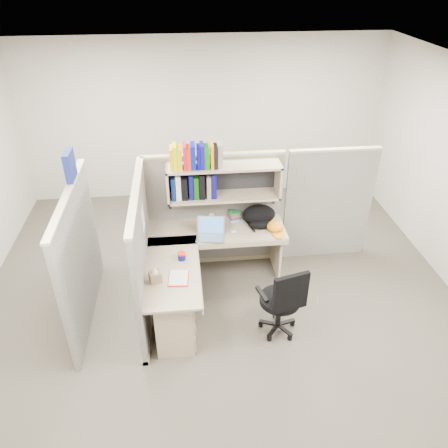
{
  "coord_description": "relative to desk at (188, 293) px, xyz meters",
  "views": [
    {
      "loc": [
        -0.4,
        -4.1,
        3.74
      ],
      "look_at": [
        0.06,
        0.25,
        1.0
      ],
      "focal_mm": 35.0,
      "sensor_mm": 36.0,
      "label": 1
    }
  ],
  "objects": [
    {
      "name": "loose_paper",
      "position": [
        -0.1,
        -0.07,
        0.29
      ],
      "size": [
        0.22,
        0.28,
        0.0
      ],
      "primitive_type": null,
      "rotation": [
        0.0,
        0.0,
        -0.08
      ],
      "color": "white",
      "rests_on": "desk"
    },
    {
      "name": "backpack",
      "position": [
        0.96,
        0.9,
        0.42
      ],
      "size": [
        0.44,
        0.34,
        0.25
      ],
      "primitive_type": null,
      "rotation": [
        0.0,
        0.0,
        -0.04
      ],
      "color": "black",
      "rests_on": "desk"
    },
    {
      "name": "cubicle",
      "position": [
        0.04,
        0.74,
        0.47
      ],
      "size": [
        3.79,
        1.84,
        1.95
      ],
      "color": "slate",
      "rests_on": "ground"
    },
    {
      "name": "laptop",
      "position": [
        0.31,
        0.67,
        0.41
      ],
      "size": [
        0.39,
        0.39,
        0.24
      ],
      "primitive_type": null,
      "rotation": [
        0.0,
        0.0,
        -0.15
      ],
      "color": "#AFAFB4",
      "rests_on": "desk"
    },
    {
      "name": "task_chair",
      "position": [
        1.02,
        -0.29,
        -0.1
      ],
      "size": [
        0.54,
        0.5,
        0.96
      ],
      "color": "black",
      "rests_on": "ground"
    },
    {
      "name": "paper_cup",
      "position": [
        0.36,
        1.07,
        0.34
      ],
      "size": [
        0.09,
        0.09,
        0.1
      ],
      "primitive_type": "cylinder",
      "rotation": [
        0.0,
        0.0,
        0.35
      ],
      "color": "white",
      "rests_on": "desk"
    },
    {
      "name": "desk",
      "position": [
        0.0,
        0.0,
        0.0
      ],
      "size": [
        1.74,
        1.75,
        0.73
      ],
      "color": "#9D8C6F",
      "rests_on": "ground"
    },
    {
      "name": "orange_cap",
      "position": [
        1.14,
        0.76,
        0.35
      ],
      "size": [
        0.24,
        0.27,
        0.11
      ],
      "primitive_type": null,
      "rotation": [
        0.0,
        0.0,
        0.13
      ],
      "color": "orange",
      "rests_on": "desk"
    },
    {
      "name": "room_shell",
      "position": [
        0.41,
        0.29,
        1.18
      ],
      "size": [
        6.0,
        6.0,
        6.0
      ],
      "color": "#B9B3A7",
      "rests_on": "ground"
    },
    {
      "name": "mouse",
      "position": [
        0.61,
        0.75,
        0.31
      ],
      "size": [
        0.09,
        0.07,
        0.03
      ],
      "primitive_type": "ellipsoid",
      "rotation": [
        0.0,
        0.0,
        -0.15
      ],
      "color": "#9BBEDD",
      "rests_on": "desk"
    },
    {
      "name": "book_stack",
      "position": [
        0.65,
        1.12,
        0.35
      ],
      "size": [
        0.21,
        0.26,
        0.11
      ],
      "primitive_type": null,
      "rotation": [
        0.0,
        0.0,
        0.23
      ],
      "color": "gray",
      "rests_on": "desk"
    },
    {
      "name": "ground",
      "position": [
        0.41,
        0.29,
        -0.44
      ],
      "size": [
        6.0,
        6.0,
        0.0
      ],
      "primitive_type": "plane",
      "color": "#39342C",
      "rests_on": "ground"
    },
    {
      "name": "snack_canister",
      "position": [
        -0.05,
        0.26,
        0.34
      ],
      "size": [
        0.1,
        0.1,
        0.09
      ],
      "color": "#0E0E54",
      "rests_on": "desk"
    },
    {
      "name": "tissue_box",
      "position": [
        -0.34,
        -0.11,
        0.39
      ],
      "size": [
        0.15,
        0.15,
        0.19
      ],
      "primitive_type": null,
      "rotation": [
        0.0,
        0.0,
        0.31
      ],
      "color": "#8B714E",
      "rests_on": "desk"
    }
  ]
}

